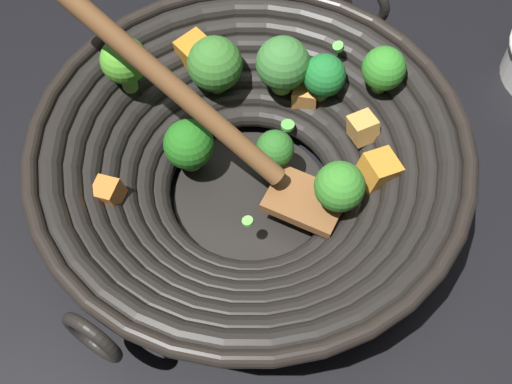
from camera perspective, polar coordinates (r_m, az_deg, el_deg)
ground_plane at (r=0.66m, az=-0.47°, el=-0.65°), size 4.00×4.00×0.00m
wok at (r=0.60m, az=-0.50°, el=2.77°), size 0.40×0.42×0.24m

